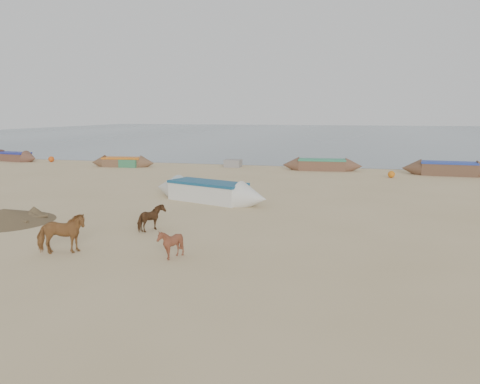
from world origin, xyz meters
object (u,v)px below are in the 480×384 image
(calf_right, at_px, (152,218))
(near_canoe, at_px, (208,191))
(calf_front, at_px, (171,244))
(cow_adult, at_px, (61,234))

(calf_right, distance_m, near_canoe, 5.83)
(near_canoe, bearing_deg, calf_right, -71.62)
(calf_right, height_order, near_canoe, near_canoe)
(calf_right, relative_size, near_canoe, 0.14)
(calf_front, distance_m, near_canoe, 8.79)
(calf_front, relative_size, calf_right, 0.98)
(cow_adult, relative_size, calf_front, 1.62)
(calf_front, xyz_separation_m, near_canoe, (-1.73, 8.62, 0.02))
(cow_adult, height_order, calf_right, cow_adult)
(cow_adult, distance_m, calf_front, 3.31)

